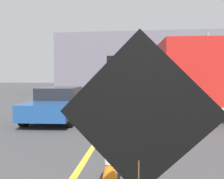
{
  "coord_description": "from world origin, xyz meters",
  "views": [
    {
      "loc": [
        1.18,
        0.68,
        1.88
      ],
      "look_at": [
        0.48,
        6.69,
        1.52
      ],
      "focal_mm": 36.23,
      "sensor_mm": 36.0,
      "label": 1
    }
  ],
  "objects_px": {
    "highway_guide_sign": "(196,55)",
    "traffic_cone_near_sign": "(110,164)",
    "pickup_car": "(59,103)",
    "box_truck": "(176,77)",
    "traffic_cone_mid_lane": "(121,122)",
    "roadwork_sign": "(139,118)",
    "arrow_board_trailer": "(126,110)"
  },
  "relations": [
    {
      "from": "traffic_cone_mid_lane",
      "to": "pickup_car",
      "type": "bearing_deg",
      "value": 144.83
    },
    {
      "from": "traffic_cone_near_sign",
      "to": "roadwork_sign",
      "type": "bearing_deg",
      "value": -73.75
    },
    {
      "from": "traffic_cone_mid_lane",
      "to": "roadwork_sign",
      "type": "bearing_deg",
      "value": -83.74
    },
    {
      "from": "pickup_car",
      "to": "traffic_cone_near_sign",
      "type": "xyz_separation_m",
      "value": [
        2.94,
        -5.46,
        -0.41
      ]
    },
    {
      "from": "arrow_board_trailer",
      "to": "traffic_cone_near_sign",
      "type": "height_order",
      "value": "arrow_board_trailer"
    },
    {
      "from": "roadwork_sign",
      "to": "traffic_cone_mid_lane",
      "type": "relative_size",
      "value": 3.16
    },
    {
      "from": "pickup_car",
      "to": "roadwork_sign",
      "type": "bearing_deg",
      "value": -64.48
    },
    {
      "from": "box_truck",
      "to": "highway_guide_sign",
      "type": "distance_m",
      "value": 5.81
    },
    {
      "from": "arrow_board_trailer",
      "to": "highway_guide_sign",
      "type": "distance_m",
      "value": 9.88
    },
    {
      "from": "traffic_cone_mid_lane",
      "to": "highway_guide_sign",
      "type": "bearing_deg",
      "value": 64.43
    },
    {
      "from": "box_truck",
      "to": "traffic_cone_mid_lane",
      "type": "bearing_deg",
      "value": -117.93
    },
    {
      "from": "roadwork_sign",
      "to": "pickup_car",
      "type": "xyz_separation_m",
      "value": [
        -3.45,
        7.23,
        -0.78
      ]
    },
    {
      "from": "pickup_car",
      "to": "traffic_cone_mid_lane",
      "type": "relative_size",
      "value": 6.19
    },
    {
      "from": "pickup_car",
      "to": "traffic_cone_near_sign",
      "type": "bearing_deg",
      "value": -61.73
    },
    {
      "from": "pickup_car",
      "to": "arrow_board_trailer",
      "type": "bearing_deg",
      "value": -5.8
    },
    {
      "from": "pickup_car",
      "to": "highway_guide_sign",
      "type": "bearing_deg",
      "value": 45.96
    },
    {
      "from": "traffic_cone_mid_lane",
      "to": "arrow_board_trailer",
      "type": "bearing_deg",
      "value": 87.73
    },
    {
      "from": "box_truck",
      "to": "traffic_cone_near_sign",
      "type": "xyz_separation_m",
      "value": [
        -2.49,
        -8.22,
        -1.53
      ]
    },
    {
      "from": "highway_guide_sign",
      "to": "pickup_car",
      "type": "bearing_deg",
      "value": -134.04
    },
    {
      "from": "roadwork_sign",
      "to": "traffic_cone_mid_lane",
      "type": "bearing_deg",
      "value": 96.26
    },
    {
      "from": "traffic_cone_near_sign",
      "to": "traffic_cone_mid_lane",
      "type": "xyz_separation_m",
      "value": [
        -0.05,
        3.43,
        0.08
      ]
    },
    {
      "from": "box_truck",
      "to": "pickup_car",
      "type": "distance_m",
      "value": 6.19
    },
    {
      "from": "roadwork_sign",
      "to": "arrow_board_trailer",
      "type": "distance_m",
      "value": 7.02
    },
    {
      "from": "traffic_cone_near_sign",
      "to": "traffic_cone_mid_lane",
      "type": "relative_size",
      "value": 0.79
    },
    {
      "from": "pickup_car",
      "to": "traffic_cone_near_sign",
      "type": "relative_size",
      "value": 7.86
    },
    {
      "from": "arrow_board_trailer",
      "to": "traffic_cone_mid_lane",
      "type": "bearing_deg",
      "value": -92.27
    },
    {
      "from": "arrow_board_trailer",
      "to": "traffic_cone_mid_lane",
      "type": "relative_size",
      "value": 3.66
    },
    {
      "from": "highway_guide_sign",
      "to": "traffic_cone_near_sign",
      "type": "relative_size",
      "value": 8.61
    },
    {
      "from": "roadwork_sign",
      "to": "highway_guide_sign",
      "type": "relative_size",
      "value": 0.47
    },
    {
      "from": "roadwork_sign",
      "to": "traffic_cone_near_sign",
      "type": "distance_m",
      "value": 2.19
    },
    {
      "from": "pickup_car",
      "to": "highway_guide_sign",
      "type": "relative_size",
      "value": 0.91
    },
    {
      "from": "pickup_car",
      "to": "highway_guide_sign",
      "type": "distance_m",
      "value": 11.31
    }
  ]
}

